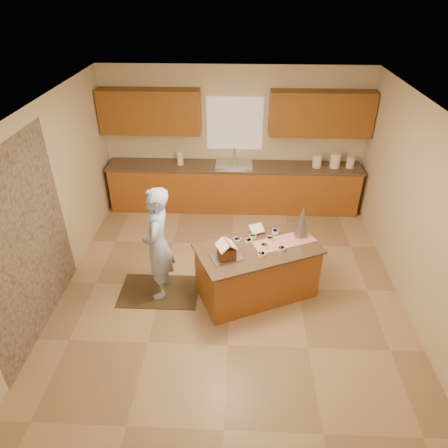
{
  "coord_description": "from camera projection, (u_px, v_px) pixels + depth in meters",
  "views": [
    {
      "loc": [
        0.1,
        -4.72,
        4.09
      ],
      "look_at": [
        -0.1,
        0.2,
        1.0
      ],
      "focal_mm": 32.55,
      "sensor_mm": 36.0,
      "label": 1
    }
  ],
  "objects": [
    {
      "name": "tinsel_tree",
      "position": [
        302.0,
        221.0,
        5.74
      ],
      "size": [
        0.26,
        0.26,
        0.49
      ],
      "primitive_type": "cone",
      "rotation": [
        0.0,
        0.0,
        0.42
      ],
      "color": "#A5A4B0",
      "rests_on": "island_top"
    },
    {
      "name": "wall_back",
      "position": [
        235.0,
        138.0,
        7.79
      ],
      "size": [
        5.5,
        5.5,
        0.0
      ],
      "primitive_type": "plane",
      "color": "beige",
      "rests_on": "floor"
    },
    {
      "name": "upper_cabinet_right",
      "position": [
        321.0,
        114.0,
        7.29
      ],
      "size": [
        1.85,
        0.35,
        0.8
      ],
      "primitive_type": "cube",
      "color": "brown",
      "rests_on": "wall_back"
    },
    {
      "name": "island_top",
      "position": [
        258.0,
        249.0,
        5.63
      ],
      "size": [
        1.89,
        1.48,
        0.04
      ],
      "primitive_type": "cube",
      "rotation": [
        0.0,
        0.0,
        0.42
      ],
      "color": "brown",
      "rests_on": "island_base"
    },
    {
      "name": "wall_front",
      "position": [
        221.0,
        389.0,
        3.13
      ],
      "size": [
        5.5,
        5.5,
        0.0
      ],
      "primitive_type": "plane",
      "color": "beige",
      "rests_on": "floor"
    },
    {
      "name": "back_counter_top",
      "position": [
        234.0,
        166.0,
        7.77
      ],
      "size": [
        4.85,
        0.63,
        0.04
      ],
      "primitive_type": "cube",
      "color": "brown",
      "rests_on": "back_counter_base"
    },
    {
      "name": "rug",
      "position": [
        159.0,
        291.0,
        6.08
      ],
      "size": [
        1.16,
        0.76,
        0.01
      ],
      "primitive_type": "cube",
      "color": "black",
      "rests_on": "floor"
    },
    {
      "name": "boy",
      "position": [
        158.0,
        244.0,
        5.62
      ],
      "size": [
        0.42,
        0.63,
        1.71
      ],
      "primitive_type": "imported",
      "rotation": [
        0.0,
        0.0,
        -1.55
      ],
      "color": "#A7C2ED",
      "rests_on": "rug"
    },
    {
      "name": "wall_left",
      "position": [
        48.0,
        206.0,
        5.54
      ],
      "size": [
        5.5,
        5.5,
        0.0
      ],
      "primitive_type": "plane",
      "color": "beige",
      "rests_on": "floor"
    },
    {
      "name": "sink",
      "position": [
        234.0,
        167.0,
        7.78
      ],
      "size": [
        0.7,
        0.45,
        0.12
      ],
      "primitive_type": "cube",
      "color": "silver",
      "rests_on": "back_counter_top"
    },
    {
      "name": "window_curtain",
      "position": [
        235.0,
        124.0,
        7.6
      ],
      "size": [
        1.05,
        0.03,
        1.0
      ],
      "primitive_type": "cube",
      "color": "white",
      "rests_on": "wall_back"
    },
    {
      "name": "paper_towel",
      "position": [
        180.0,
        158.0,
        7.73
      ],
      "size": [
        0.12,
        0.12,
        0.25
      ],
      "primitive_type": "cylinder",
      "color": "white",
      "rests_on": "back_counter_top"
    },
    {
      "name": "floor",
      "position": [
        230.0,
        287.0,
        6.17
      ],
      "size": [
        5.5,
        5.5,
        0.0
      ],
      "primitive_type": "plane",
      "color": "tan",
      "rests_on": "ground"
    },
    {
      "name": "faucet",
      "position": [
        234.0,
        155.0,
        7.84
      ],
      "size": [
        0.03,
        0.03,
        0.28
      ],
      "primitive_type": "cylinder",
      "color": "silver",
      "rests_on": "back_counter_top"
    },
    {
      "name": "island_base",
      "position": [
        257.0,
        272.0,
        5.85
      ],
      "size": [
        1.8,
        1.39,
        0.79
      ],
      "primitive_type": "cube",
      "rotation": [
        0.0,
        0.0,
        0.42
      ],
      "color": "#A25B21",
      "rests_on": "floor"
    },
    {
      "name": "candy_bowls",
      "position": [
        261.0,
        242.0,
        5.7
      ],
      "size": [
        0.71,
        0.68,
        0.05
      ],
      "color": "green",
      "rests_on": "island_top"
    },
    {
      "name": "baking_tray",
      "position": [
        227.0,
        257.0,
        5.43
      ],
      "size": [
        0.5,
        0.45,
        0.02
      ],
      "primitive_type": "cube",
      "rotation": [
        0.0,
        0.0,
        0.42
      ],
      "color": "silver",
      "rests_on": "island_top"
    },
    {
      "name": "canister_a",
      "position": [
        317.0,
        161.0,
        7.64
      ],
      "size": [
        0.17,
        0.17,
        0.23
      ],
      "primitive_type": "cylinder",
      "color": "white",
      "rests_on": "back_counter_top"
    },
    {
      "name": "canister_b",
      "position": [
        335.0,
        160.0,
        7.62
      ],
      "size": [
        0.19,
        0.19,
        0.28
      ],
      "primitive_type": "cylinder",
      "color": "white",
      "rests_on": "back_counter_top"
    },
    {
      "name": "wall_right",
      "position": [
        419.0,
        214.0,
        5.37
      ],
      "size": [
        5.5,
        5.5,
        0.0
      ],
      "primitive_type": "plane",
      "color": "beige",
      "rests_on": "floor"
    },
    {
      "name": "gingerbread_house",
      "position": [
        227.0,
        250.0,
        5.37
      ],
      "size": [
        0.33,
        0.33,
        0.25
      ],
      "color": "brown",
      "rests_on": "baking_tray"
    },
    {
      "name": "back_counter_base",
      "position": [
        234.0,
        188.0,
        8.01
      ],
      "size": [
        4.8,
        0.6,
        0.88
      ],
      "primitive_type": "cube",
      "color": "#A25B21",
      "rests_on": "floor"
    },
    {
      "name": "stone_accent",
      "position": [
        25.0,
        246.0,
        4.92
      ],
      "size": [
        0.0,
        2.5,
        2.5
      ],
      "primitive_type": "plane",
      "rotation": [
        1.57,
        0.0,
        1.57
      ],
      "color": "gray",
      "rests_on": "wall_left"
    },
    {
      "name": "table_runner",
      "position": [
        284.0,
        241.0,
        5.75
      ],
      "size": [
        0.95,
        0.66,
        0.01
      ],
      "primitive_type": "cube",
      "rotation": [
        0.0,
        0.0,
        0.42
      ],
      "color": "#B01A0C",
      "rests_on": "island_top"
    },
    {
      "name": "ceiling",
      "position": [
        232.0,
        110.0,
        4.74
      ],
      "size": [
        5.5,
        5.5,
        0.0
      ],
      "primitive_type": "plane",
      "color": "silver",
      "rests_on": "floor"
    },
    {
      "name": "upper_cabinet_left",
      "position": [
        150.0,
        112.0,
        7.39
      ],
      "size": [
        1.85,
        0.35,
        0.8
      ],
      "primitive_type": "cube",
      "color": "brown",
      "rests_on": "wall_back"
    },
    {
      "name": "canister_c",
      "position": [
        351.0,
        162.0,
        7.63
      ],
      "size": [
        0.15,
        0.15,
        0.21
      ],
      "primitive_type": "cylinder",
      "color": "white",
      "rests_on": "back_counter_top"
    },
    {
      "name": "cookbook",
      "position": [
        257.0,
        229.0,
        5.89
      ],
      "size": [
        0.24,
        0.22,
        0.08
      ],
      "primitive_type": "cube",
      "rotation": [
        -1.13,
        0.0,
        0.42
      ],
      "color": "white",
      "rests_on": "island_top"
    }
  ]
}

